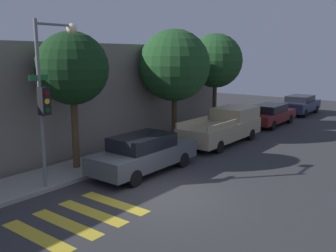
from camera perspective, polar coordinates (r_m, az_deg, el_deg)
The scene contains 12 objects.
ground_plane at distance 12.37m, azimuth -0.87°, elevation -10.56°, with size 60.00×60.00×0.00m, color #333335.
sidewalk at distance 15.24m, azimuth -13.70°, elevation -6.43°, with size 26.00×2.18×0.14m, color gray.
building_row at distance 18.42m, azimuth -22.88°, elevation 3.74°, with size 26.00×6.00×5.01m, color slate.
crosswalk at distance 11.10m, azimuth -13.34°, elevation -13.47°, with size 3.16×2.60×0.00m.
traffic_light_pole at distance 12.87m, azimuth -17.64°, elevation 6.12°, with size 1.93×0.56×5.63m.
sedan_near_corner at distance 14.51m, azimuth -3.69°, elevation -4.12°, with size 4.67×1.81×1.49m.
pickup_truck at distance 19.57m, azimuth 8.59°, elevation -0.01°, with size 5.48×1.95×1.74m.
sedan_middle at distance 24.96m, azimuth 15.30°, elevation 1.73°, with size 4.69×1.75×1.36m.
sedan_far_end at distance 30.34m, azimuth 19.48°, elevation 3.12°, with size 4.37×1.84×1.43m.
tree_near_corner at distance 14.68m, azimuth -14.39°, elevation 8.42°, with size 2.76×2.76×5.38m.
tree_midblock at distance 19.35m, azimuth 0.97°, elevation 9.20°, with size 3.66×3.66×5.79m.
tree_far_end at distance 22.78m, azimuth 7.25°, elevation 9.81°, with size 3.21×3.21×5.75m.
Camera 1 is at (-9.02, -7.16, 4.52)m, focal length 40.00 mm.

